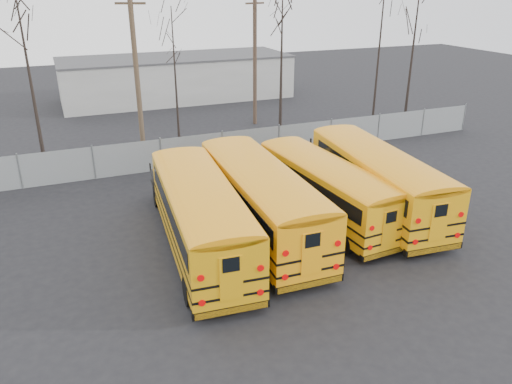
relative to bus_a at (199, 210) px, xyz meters
name	(u,v)px	position (x,y,z in m)	size (l,w,h in m)	color
ground	(309,244)	(4.64, -1.36, -1.95)	(120.00, 120.00, 0.00)	black
fence	(223,147)	(4.64, 10.64, -0.95)	(40.00, 0.04, 2.00)	gray
distant_building	(177,78)	(6.64, 30.64, 0.05)	(22.00, 8.00, 4.00)	#B7B6B1
bus_a	(199,210)	(0.00, 0.00, 0.00)	(3.70, 12.06, 3.33)	black
bus_b	(259,194)	(2.97, 0.51, 0.04)	(3.18, 12.21, 3.39)	black
bus_c	(324,184)	(6.52, 0.87, -0.17)	(3.28, 11.02, 3.04)	black
bus_d	(375,174)	(9.33, 0.71, 0.00)	(3.79, 12.06, 3.32)	black
utility_pole_left	(137,77)	(0.06, 13.53, 3.37)	(1.75, 0.85, 10.35)	#4C3B2B
utility_pole_right	(255,60)	(10.15, 18.64, 3.19)	(1.73, 0.71, 10.01)	#443226
tree_1	(32,90)	(-6.10, 13.67, 3.01)	(0.26, 0.26, 9.91)	black
tree_2	(175,77)	(3.12, 16.14, 2.74)	(0.26, 0.26, 9.37)	black
tree_3	(281,67)	(11.16, 15.86, 2.98)	(0.26, 0.26, 9.86)	black
tree_4	(380,45)	(18.69, 14.30, 4.43)	(0.26, 0.26, 12.76)	black
tree_5	(412,54)	(22.39, 14.92, 3.50)	(0.26, 0.26, 10.90)	black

